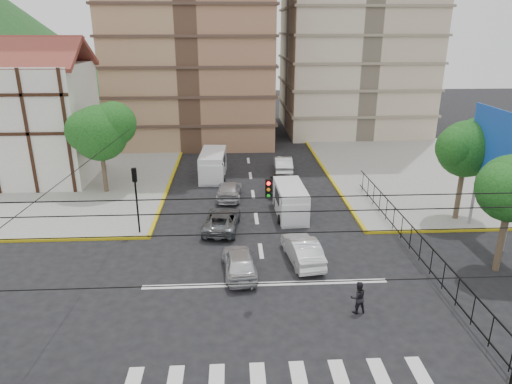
{
  "coord_description": "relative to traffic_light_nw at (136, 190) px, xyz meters",
  "views": [
    {
      "loc": [
        -1.64,
        -19.8,
        12.83
      ],
      "look_at": [
        -0.32,
        4.52,
        4.0
      ],
      "focal_mm": 32.0,
      "sensor_mm": 36.0,
      "label": 1
    }
  ],
  "objects": [
    {
      "name": "sidewalk_nw",
      "position": [
        -12.2,
        12.2,
        -3.04
      ],
      "size": [
        26.0,
        26.0,
        0.15
      ],
      "primitive_type": "cube",
      "color": "gray",
      "rests_on": "ground"
    },
    {
      "name": "car_silver_rear_left",
      "position": [
        5.88,
        6.5,
        -2.46
      ],
      "size": [
        2.13,
        4.63,
        1.31
      ],
      "primitive_type": "imported",
      "rotation": [
        0.0,
        0.0,
        3.08
      ],
      "color": "#B9B8BD",
      "rests_on": "ground"
    },
    {
      "name": "ground",
      "position": [
        7.8,
        -7.8,
        -3.11
      ],
      "size": [
        160.0,
        160.0,
        0.0
      ],
      "primitive_type": "plane",
      "color": "black",
      "rests_on": "ground"
    },
    {
      "name": "pedestrian_crosswalk",
      "position": [
        11.98,
        -9.35,
        -2.3
      ],
      "size": [
        0.87,
        0.72,
        1.62
      ],
      "primitive_type": "imported",
      "rotation": [
        0.0,
        0.0,
        3.29
      ],
      "color": "black",
      "rests_on": "ground"
    },
    {
      "name": "park_fence",
      "position": [
        16.8,
        -3.3,
        -3.11
      ],
      "size": [
        0.1,
        22.5,
        1.66
      ],
      "primitive_type": null,
      "color": "black",
      "rests_on": "ground"
    },
    {
      "name": "billboard",
      "position": [
        22.25,
        -1.8,
        2.89
      ],
      "size": [
        0.36,
        6.2,
        8.1
      ],
      "color": "slate",
      "rests_on": "ground"
    },
    {
      "name": "crosswalk_stripes",
      "position": [
        7.8,
        -13.8,
        -3.11
      ],
      "size": [
        12.0,
        2.4,
        0.01
      ],
      "primitive_type": "cube",
      "color": "silver",
      "rests_on": "ground"
    },
    {
      "name": "traffic_light_nw",
      "position": [
        0.0,
        0.0,
        0.0
      ],
      "size": [
        0.28,
        0.22,
        4.4
      ],
      "color": "black",
      "rests_on": "ground"
    },
    {
      "name": "tudor_building",
      "position": [
        -11.2,
        12.2,
        2.14
      ],
      "size": [
        10.8,
        8.05,
        12.23
      ],
      "color": "silver",
      "rests_on": "ground"
    },
    {
      "name": "car_darkgrey_mid_right",
      "position": [
        10.11,
        7.9,
        -2.34
      ],
      "size": [
        2.37,
        4.7,
        1.54
      ],
      "primitive_type": "imported",
      "rotation": [
        0.0,
        0.0,
        3.01
      ],
      "color": "#29292C",
      "rests_on": "ground"
    },
    {
      "name": "tree_tudor",
      "position": [
        -4.1,
        8.21,
        2.11
      ],
      "size": [
        5.39,
        4.4,
        7.43
      ],
      "color": "#473828",
      "rests_on": "ground"
    },
    {
      "name": "car_silver_front_left",
      "position": [
        6.44,
        -5.4,
        -2.39
      ],
      "size": [
        2.07,
        4.35,
        1.44
      ],
      "primitive_type": "imported",
      "rotation": [
        0.0,
        0.0,
        3.23
      ],
      "color": "silver",
      "rests_on": "ground"
    },
    {
      "name": "sidewalk_ne",
      "position": [
        27.8,
        12.2,
        -3.04
      ],
      "size": [
        26.0,
        26.0,
        0.15
      ],
      "primitive_type": "cube",
      "color": "gray",
      "rests_on": "ground"
    },
    {
      "name": "stop_line",
      "position": [
        7.8,
        -6.6,
        -3.11
      ],
      "size": [
        13.0,
        0.4,
        0.01
      ],
      "primitive_type": "cube",
      "color": "silver",
      "rests_on": "ground"
    },
    {
      "name": "car_white_front_right",
      "position": [
        10.11,
        -4.17,
        -2.38
      ],
      "size": [
        2.13,
        4.61,
        1.46
      ],
      "primitive_type": "imported",
      "rotation": [
        0.0,
        0.0,
        3.28
      ],
      "color": "white",
      "rests_on": "ground"
    },
    {
      "name": "traffic_light_hanging",
      "position": [
        7.8,
        -9.84,
        2.79
      ],
      "size": [
        18.0,
        9.12,
        0.92
      ],
      "color": "black",
      "rests_on": "ground"
    },
    {
      "name": "tree_park_c",
      "position": [
        21.89,
        1.21,
        2.22
      ],
      "size": [
        4.65,
        3.8,
        7.25
      ],
      "color": "#473828",
      "rests_on": "ground"
    },
    {
      "name": "van_right_lane",
      "position": [
        10.27,
        2.48,
        -2.04
      ],
      "size": [
        2.09,
        4.95,
        2.2
      ],
      "rotation": [
        0.0,
        0.0,
        0.04
      ],
      "color": "silver",
      "rests_on": "ground"
    },
    {
      "name": "van_left_lane",
      "position": [
        4.42,
        11.55,
        -1.96
      ],
      "size": [
        2.36,
        5.38,
        2.38
      ],
      "rotation": [
        0.0,
        0.0,
        -0.06
      ],
      "color": "silver",
      "rests_on": "ground"
    },
    {
      "name": "car_grey_mid_left",
      "position": [
        5.4,
        0.59,
        -2.46
      ],
      "size": [
        2.7,
        4.92,
        1.31
      ],
      "primitive_type": "imported",
      "rotation": [
        0.0,
        0.0,
        3.02
      ],
      "color": "slate",
      "rests_on": "ground"
    },
    {
      "name": "car_white_rear_right",
      "position": [
        10.9,
        13.24,
        -2.37
      ],
      "size": [
        1.77,
        4.59,
        1.49
      ],
      "primitive_type": "imported",
      "rotation": [
        0.0,
        0.0,
        3.1
      ],
      "color": "silver",
      "rests_on": "ground"
    }
  ]
}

